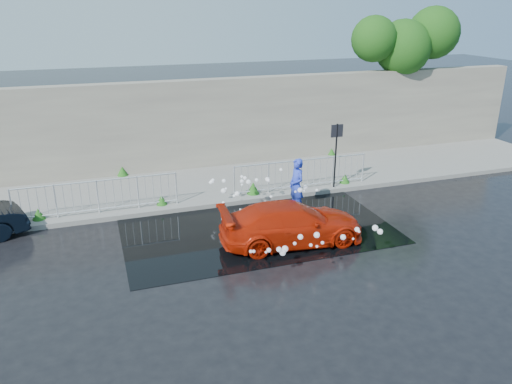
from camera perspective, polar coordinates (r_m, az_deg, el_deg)
ground at (r=14.32m, az=-0.65°, el=-5.91°), size 90.00×90.00×0.00m
pavement at (r=18.73m, az=-5.35°, el=0.84°), size 30.00×4.00×0.15m
curb at (r=16.91m, az=-3.77°, el=-1.33°), size 30.00×0.25×0.16m
retaining_wall at (r=20.29m, az=-6.99°, el=7.71°), size 30.00×0.60×3.50m
puddle at (r=15.31m, az=-0.01°, el=-4.03°), size 8.00×5.00×0.01m
sign_post at (r=17.93m, az=9.15°, el=5.29°), size 0.45×0.06×2.50m
tree at (r=23.92m, az=16.94°, el=16.15°), size 5.14×2.45×6.36m
railing_left at (r=16.54m, az=-17.65°, el=-0.39°), size 5.05×0.05×1.10m
railing_right at (r=17.93m, az=5.19°, el=2.16°), size 5.05×0.05×1.10m
weeds at (r=18.09m, az=-5.68°, el=0.96°), size 12.17×3.93×0.42m
water_spray at (r=14.82m, az=2.61°, el=-1.96°), size 3.60×5.55×1.04m
red_car at (r=14.17m, az=4.11°, el=-3.59°), size 4.20×1.93×1.19m
person at (r=16.22m, az=4.65°, el=0.75°), size 0.50×0.70×1.79m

